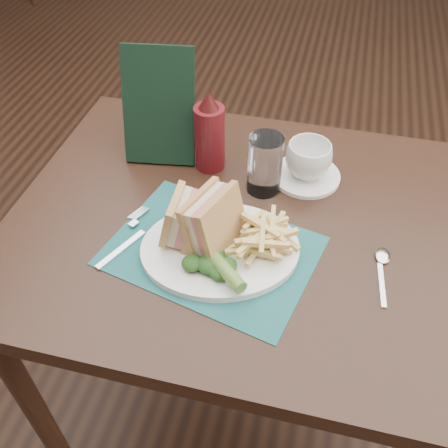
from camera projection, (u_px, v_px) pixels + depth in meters
The scene contains 16 objects.
floor at pixel (259, 270), 1.89m from camera, with size 7.00×7.00×0.00m, color black.
table_main at pixel (230, 322), 1.28m from camera, with size 0.90×0.75×0.75m, color black, non-canonical shape.
placemat at pixel (212, 251), 0.95m from camera, with size 0.38×0.27×0.00m, color #1B5758.
plate at pixel (220, 249), 0.94m from camera, with size 0.30×0.24×0.01m, color white, non-canonical shape.
sandwich_half_a at pixel (172, 216), 0.92m from camera, with size 0.06×0.10×0.09m, color tan, non-canonical shape.
sandwich_half_b at pixel (204, 215), 0.91m from camera, with size 0.06×0.12×0.11m, color tan, non-canonical shape.
kale_garnish at pixel (212, 263), 0.89m from camera, with size 0.11×0.08×0.03m, color #193A15, non-canonical shape.
pickle_spear at pixel (222, 266), 0.87m from camera, with size 0.02×0.02×0.12m, color #51762D.
fries_pile at pixel (261, 233), 0.92m from camera, with size 0.18×0.20×0.06m, color #E0C170, non-canonical shape.
fork at pixel (126, 237), 0.97m from camera, with size 0.03×0.17×0.01m, color silver, non-canonical shape.
spoon at pixel (382, 273), 0.90m from camera, with size 0.03×0.15×0.01m, color silver, non-canonical shape.
saucer at pixel (306, 176), 1.10m from camera, with size 0.15×0.15×0.01m, color white.
coffee_cup at pixel (308, 160), 1.07m from camera, with size 0.10×0.10×0.08m, color white.
drinking_glass at pixel (265, 164), 1.03m from camera, with size 0.07×0.07×0.13m, color silver.
ketchup_bottle at pixel (209, 131), 1.07m from camera, with size 0.07×0.07×0.19m, color #4F0D12, non-canonical shape.
check_presenter at pixel (159, 107), 1.08m from camera, with size 0.16×0.02×0.26m, color black.
Camera 1 is at (0.16, -1.21, 1.46)m, focal length 40.00 mm.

